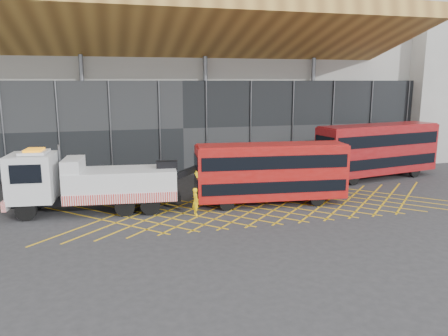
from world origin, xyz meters
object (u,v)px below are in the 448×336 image
object	(u,v)px
bus_towed	(271,171)
bus_second	(378,149)
recovery_truck	(89,182)
worker	(196,201)

from	to	relation	value
bus_towed	bus_second	size ratio (longest dim) A/B	0.89
bus_towed	bus_second	bearing A→B (deg)	29.68
recovery_truck	bus_second	bearing A→B (deg)	15.47
bus_towed	bus_second	world-z (taller)	bus_second
recovery_truck	worker	xyz separation A→B (m)	(6.21, -2.23, -1.05)
bus_towed	worker	bearing A→B (deg)	-162.34
worker	recovery_truck	bearing A→B (deg)	63.29
bus_towed	worker	distance (m)	5.52
bus_second	worker	distance (m)	17.73
bus_towed	bus_second	distance (m)	12.40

